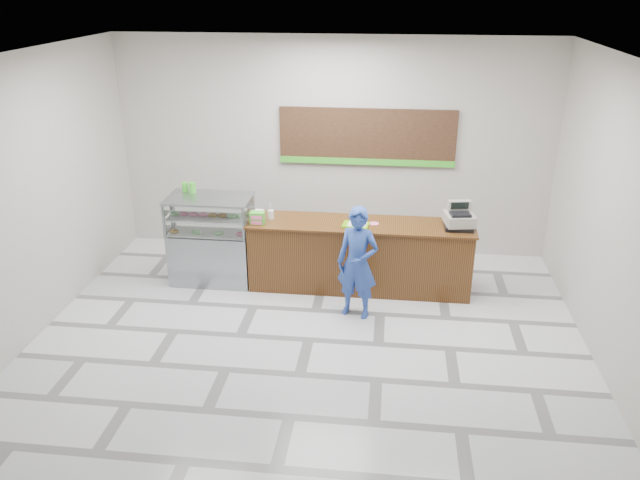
# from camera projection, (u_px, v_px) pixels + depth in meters

# --- Properties ---
(floor) EXTENTS (7.00, 7.00, 0.00)m
(floor) POSITION_uv_depth(u_px,v_px,m) (309.00, 340.00, 7.98)
(floor) COLOR silver
(floor) RESTS_ON ground
(back_wall) EXTENTS (7.00, 0.00, 7.00)m
(back_wall) POSITION_uv_depth(u_px,v_px,m) (333.00, 147.00, 10.05)
(back_wall) COLOR #B2ADA4
(back_wall) RESTS_ON floor
(ceiling) EXTENTS (7.00, 7.00, 0.00)m
(ceiling) POSITION_uv_depth(u_px,v_px,m) (306.00, 57.00, 6.62)
(ceiling) COLOR silver
(ceiling) RESTS_ON back_wall
(sales_counter) EXTENTS (3.26, 0.76, 1.03)m
(sales_counter) POSITION_uv_depth(u_px,v_px,m) (360.00, 256.00, 9.14)
(sales_counter) COLOR #573515
(sales_counter) RESTS_ON floor
(display_case) EXTENTS (1.22, 0.72, 1.33)m
(display_case) POSITION_uv_depth(u_px,v_px,m) (212.00, 239.00, 9.32)
(display_case) COLOR gray
(display_case) RESTS_ON floor
(menu_board) EXTENTS (2.80, 0.06, 0.90)m
(menu_board) POSITION_uv_depth(u_px,v_px,m) (367.00, 138.00, 9.88)
(menu_board) COLOR black
(menu_board) RESTS_ON back_wall
(cash_register) EXTENTS (0.45, 0.47, 0.37)m
(cash_register) POSITION_uv_depth(u_px,v_px,m) (459.00, 218.00, 8.72)
(cash_register) COLOR black
(cash_register) RESTS_ON sales_counter
(card_terminal) EXTENTS (0.12, 0.19, 0.04)m
(card_terminal) POSITION_uv_depth(u_px,v_px,m) (454.00, 227.00, 8.72)
(card_terminal) COLOR black
(card_terminal) RESTS_ON sales_counter
(serving_tray) EXTENTS (0.39, 0.30, 0.02)m
(serving_tray) POSITION_uv_depth(u_px,v_px,m) (356.00, 225.00, 8.85)
(serving_tray) COLOR #5CB206
(serving_tray) RESTS_ON sales_counter
(napkin_box) EXTENTS (0.14, 0.14, 0.11)m
(napkin_box) POSITION_uv_depth(u_px,v_px,m) (259.00, 214.00, 9.13)
(napkin_box) COLOR white
(napkin_box) RESTS_ON sales_counter
(straw_cup) EXTENTS (0.09, 0.09, 0.13)m
(straw_cup) POSITION_uv_depth(u_px,v_px,m) (271.00, 215.00, 9.07)
(straw_cup) COLOR silver
(straw_cup) RESTS_ON sales_counter
(promo_box) EXTENTS (0.20, 0.13, 0.18)m
(promo_box) POSITION_uv_depth(u_px,v_px,m) (257.00, 218.00, 8.88)
(promo_box) COLOR green
(promo_box) RESTS_ON sales_counter
(donut_decal) EXTENTS (0.14, 0.14, 0.00)m
(donut_decal) POSITION_uv_depth(u_px,v_px,m) (374.00, 224.00, 8.92)
(donut_decal) COLOR pink
(donut_decal) RESTS_ON sales_counter
(green_cup_left) EXTENTS (0.09, 0.09, 0.14)m
(green_cup_left) POSITION_uv_depth(u_px,v_px,m) (185.00, 187.00, 9.30)
(green_cup_left) COLOR green
(green_cup_left) RESTS_ON display_case
(green_cup_right) EXTENTS (0.10, 0.10, 0.16)m
(green_cup_right) POSITION_uv_depth(u_px,v_px,m) (192.00, 188.00, 9.23)
(green_cup_right) COLOR green
(green_cup_right) RESTS_ON display_case
(customer) EXTENTS (0.65, 0.51, 1.55)m
(customer) POSITION_uv_depth(u_px,v_px,m) (358.00, 263.00, 8.29)
(customer) COLOR #28459C
(customer) RESTS_ON floor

